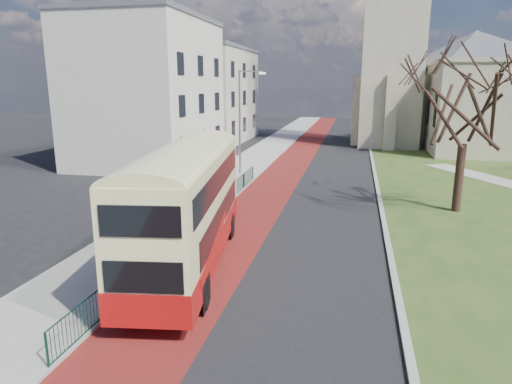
# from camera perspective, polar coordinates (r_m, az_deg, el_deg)

# --- Properties ---
(ground) EXTENTS (160.00, 160.00, 0.00)m
(ground) POSITION_cam_1_polar(r_m,az_deg,el_deg) (18.87, -2.16, -8.86)
(ground) COLOR black
(ground) RESTS_ON ground
(road_carriageway) EXTENTS (9.00, 120.00, 0.01)m
(road_carriageway) POSITION_cam_1_polar(r_m,az_deg,el_deg) (37.69, 7.64, 2.41)
(road_carriageway) COLOR black
(road_carriageway) RESTS_ON ground
(bus_lane) EXTENTS (3.40, 120.00, 0.01)m
(bus_lane) POSITION_cam_1_polar(r_m,az_deg,el_deg) (38.00, 3.57, 2.60)
(bus_lane) COLOR #591414
(bus_lane) RESTS_ON ground
(pavement_west) EXTENTS (4.00, 120.00, 0.12)m
(pavement_west) POSITION_cam_1_polar(r_m,az_deg,el_deg) (38.73, -2.00, 2.91)
(pavement_west) COLOR gray
(pavement_west) RESTS_ON ground
(kerb_west) EXTENTS (0.25, 120.00, 0.13)m
(kerb_west) POSITION_cam_1_polar(r_m,az_deg,el_deg) (38.29, 0.91, 2.80)
(kerb_west) COLOR #999993
(kerb_west) RESTS_ON ground
(kerb_east) EXTENTS (0.25, 80.00, 0.13)m
(kerb_east) POSITION_cam_1_polar(r_m,az_deg,el_deg) (39.58, 14.54, 2.72)
(kerb_east) COLOR #999993
(kerb_east) RESTS_ON ground
(pedestrian_railing) EXTENTS (0.07, 24.00, 1.12)m
(pedestrian_railing) POSITION_cam_1_polar(r_m,az_deg,el_deg) (23.11, -6.81, -3.24)
(pedestrian_railing) COLOR #0D3B27
(pedestrian_railing) RESTS_ON ground
(gothic_church) EXTENTS (16.38, 18.00, 40.00)m
(gothic_church) POSITION_cam_1_polar(r_m,az_deg,el_deg) (55.82, 21.80, 18.72)
(gothic_church) COLOR gray
(gothic_church) RESTS_ON ground
(street_block_near) EXTENTS (10.30, 14.30, 13.00)m
(street_block_near) POSITION_cam_1_polar(r_m,az_deg,el_deg) (43.03, -13.36, 12.26)
(street_block_near) COLOR beige
(street_block_near) RESTS_ON ground
(street_block_far) EXTENTS (10.30, 16.30, 11.50)m
(street_block_far) POSITION_cam_1_polar(r_m,az_deg,el_deg) (57.91, -6.41, 12.02)
(street_block_far) COLOR #BAB19D
(street_block_far) RESTS_ON ground
(streetlamp) EXTENTS (2.13, 0.18, 8.00)m
(streetlamp) POSITION_cam_1_polar(r_m,az_deg,el_deg) (36.06, -1.83, 9.39)
(streetlamp) COLOR gray
(streetlamp) RESTS_ON pavement_west
(bus) EXTENTS (4.20, 11.48, 4.69)m
(bus) POSITION_cam_1_polar(r_m,az_deg,el_deg) (17.80, -8.60, -1.29)
(bus) COLOR #A30F0F
(bus) RESTS_ON ground
(winter_tree_near) EXTENTS (8.78, 8.78, 9.90)m
(winter_tree_near) POSITION_cam_1_polar(r_m,az_deg,el_deg) (27.57, 25.03, 11.69)
(winter_tree_near) COLOR #332019
(winter_tree_near) RESTS_ON grass_green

